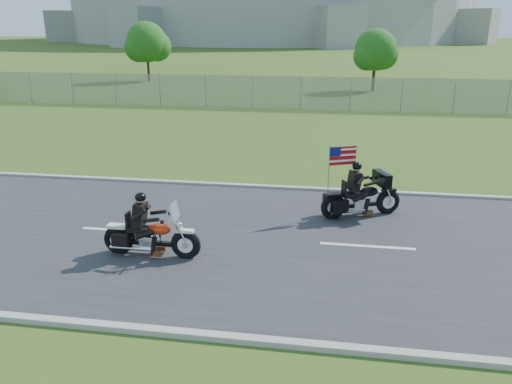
# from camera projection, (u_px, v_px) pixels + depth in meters

# --- Properties ---
(ground) EXTENTS (420.00, 420.00, 0.00)m
(ground) POSITION_uv_depth(u_px,v_px,m) (201.00, 237.00, 12.26)
(ground) COLOR #2F4616
(ground) RESTS_ON ground
(road) EXTENTS (120.00, 8.00, 0.04)m
(road) POSITION_uv_depth(u_px,v_px,m) (201.00, 236.00, 12.25)
(road) COLOR #28282B
(road) RESTS_ON ground
(curb_north) EXTENTS (120.00, 0.18, 0.12)m
(curb_north) POSITION_uv_depth(u_px,v_px,m) (234.00, 186.00, 16.03)
(curb_north) COLOR #9E9B93
(curb_north) RESTS_ON ground
(curb_south) EXTENTS (120.00, 0.18, 0.12)m
(curb_south) POSITION_uv_depth(u_px,v_px,m) (139.00, 330.00, 8.45)
(curb_south) COLOR #9E9B93
(curb_south) RESTS_ON ground
(fence) EXTENTS (60.00, 0.03, 2.00)m
(fence) POSITION_uv_depth(u_px,v_px,m) (206.00, 91.00, 31.41)
(fence) COLOR gray
(fence) RESTS_ON ground
(tree_fence_near) EXTENTS (3.52, 3.28, 4.75)m
(tree_fence_near) POSITION_uv_depth(u_px,v_px,m) (376.00, 52.00, 38.55)
(tree_fence_near) COLOR #382316
(tree_fence_near) RESTS_ON ground
(tree_fence_mid) EXTENTS (3.96, 3.69, 5.30)m
(tree_fence_mid) POSITION_uv_depth(u_px,v_px,m) (147.00, 44.00, 45.14)
(tree_fence_mid) COLOR #382316
(tree_fence_mid) RESTS_ON ground
(motorcycle_lead) EXTENTS (2.26, 0.52, 1.52)m
(motorcycle_lead) POSITION_uv_depth(u_px,v_px,m) (150.00, 237.00, 11.08)
(motorcycle_lead) COLOR black
(motorcycle_lead) RESTS_ON ground
(motorcycle_follow) EXTENTS (2.18, 1.22, 1.93)m
(motorcycle_follow) POSITION_uv_depth(u_px,v_px,m) (361.00, 198.00, 13.40)
(motorcycle_follow) COLOR black
(motorcycle_follow) RESTS_ON ground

